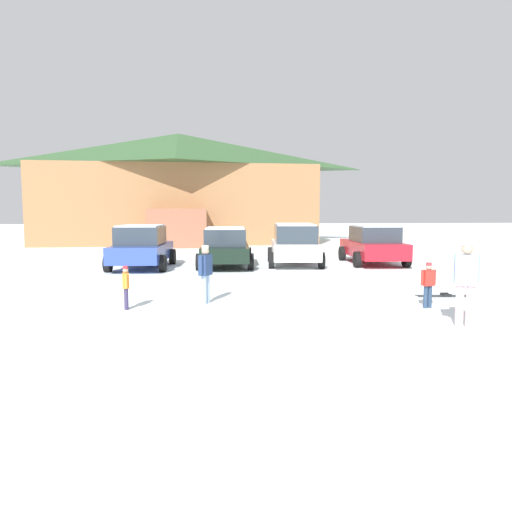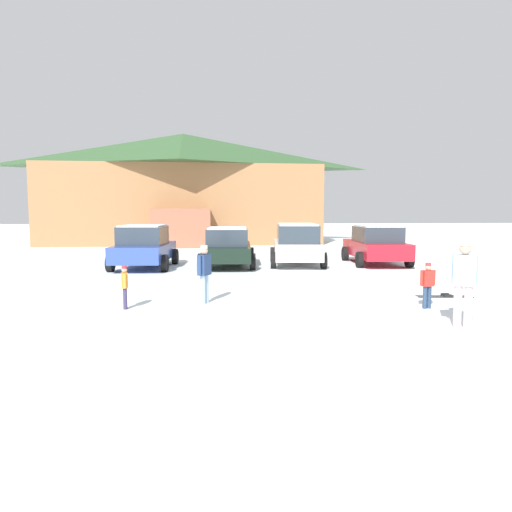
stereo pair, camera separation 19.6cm
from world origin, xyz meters
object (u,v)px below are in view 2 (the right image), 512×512
parked_white_suv (297,243)px  skier_adult_in_blue_parka (464,279)px  pair_of_skis (445,296)px  parked_blue_hatchback (144,246)px  parked_black_sedan (228,246)px  parked_red_sedan (376,244)px  ski_lodge (184,188)px  skier_child_in_orange_jacket (125,285)px  skier_teen_in_navy_coat (204,271)px  skier_child_in_red_jacket (428,283)px

parked_white_suv → skier_adult_in_blue_parka: size_ratio=2.59×
pair_of_skis → parked_blue_hatchback: bearing=141.4°
parked_black_sedan → pair_of_skis: bearing=-53.5°
parked_red_sedan → skier_adult_in_blue_parka: size_ratio=2.64×
parked_red_sedan → skier_adult_in_blue_parka: (-2.07, -10.55, 0.11)m
ski_lodge → parked_blue_hatchback: ski_lodge is taller
parked_black_sedan → skier_child_in_orange_jacket: parked_black_sedan is taller
skier_adult_in_blue_parka → parked_black_sedan: bearing=111.8°
parked_blue_hatchback → skier_child_in_orange_jacket: (0.74, -7.73, -0.29)m
parked_white_suv → pair_of_skis: 7.94m
parked_black_sedan → skier_teen_in_navy_coat: size_ratio=3.40×
skier_child_in_orange_jacket → skier_teen_in_navy_coat: bearing=15.1°
parked_black_sedan → skier_child_in_orange_jacket: bearing=-107.5°
parked_white_suv → pair_of_skis: (2.58, -7.45, -0.90)m
skier_teen_in_navy_coat → pair_of_skis: (6.20, 0.29, -0.77)m
ski_lodge → parked_black_sedan: ski_lodge is taller
ski_lodge → parked_red_sedan: (8.99, -14.49, -3.08)m
parked_black_sedan → skier_adult_in_blue_parka: (4.17, -10.42, 0.14)m
skier_teen_in_navy_coat → skier_child_in_red_jacket: skier_teen_in_navy_coat is taller
pair_of_skis → parked_red_sedan: bearing=83.8°
parked_white_suv → skier_teen_in_navy_coat: size_ratio=3.08×
ski_lodge → parked_red_sedan: size_ratio=4.41×
parked_red_sedan → pair_of_skis: (-0.81, -7.47, -0.81)m
parked_red_sedan → pair_of_skis: parked_red_sedan is taller
parked_red_sedan → pair_of_skis: 7.56m
skier_adult_in_blue_parka → skier_child_in_orange_jacket: size_ratio=1.69×
skier_child_in_orange_jacket → skier_child_in_red_jacket: 6.89m
parked_blue_hatchback → skier_child_in_red_jacket: (7.60, -8.28, -0.26)m
skier_child_in_red_jacket → skier_adult_in_blue_parka: bearing=-94.6°
skier_child_in_red_jacket → pair_of_skis: 1.82m
parked_blue_hatchback → pair_of_skis: size_ratio=2.91×
skier_child_in_orange_jacket → pair_of_skis: (7.99, 0.77, -0.54)m
parked_red_sedan → skier_child_in_red_jacket: (-1.93, -8.79, -0.24)m
parked_blue_hatchback → parked_red_sedan: bearing=3.1°
ski_lodge → skier_child_in_red_jacket: ski_lodge is taller
ski_lodge → pair_of_skis: 23.76m
parked_black_sedan → pair_of_skis: (5.44, -7.34, -0.78)m
parked_black_sedan → skier_child_in_red_jacket: (4.31, -8.66, -0.21)m
parked_blue_hatchback → skier_child_in_red_jacket: size_ratio=4.00×
parked_red_sedan → skier_child_in_red_jacket: parked_red_sedan is taller
skier_child_in_red_jacket → parked_blue_hatchback: bearing=132.6°
parked_black_sedan → skier_child_in_red_jacket: size_ratio=4.56×
skier_child_in_orange_jacket → pair_of_skis: skier_child_in_orange_jacket is taller
ski_lodge → pair_of_skis: size_ratio=13.48×
skier_adult_in_blue_parka → skier_teen_in_navy_coat: 5.67m
parked_blue_hatchback → parked_red_sedan: parked_blue_hatchback is taller
parked_black_sedan → parked_white_suv: size_ratio=1.10×
parked_blue_hatchback → skier_adult_in_blue_parka: parked_blue_hatchback is taller
skier_teen_in_navy_coat → skier_adult_in_blue_parka: bearing=-29.5°
ski_lodge → parked_white_suv: ski_lodge is taller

